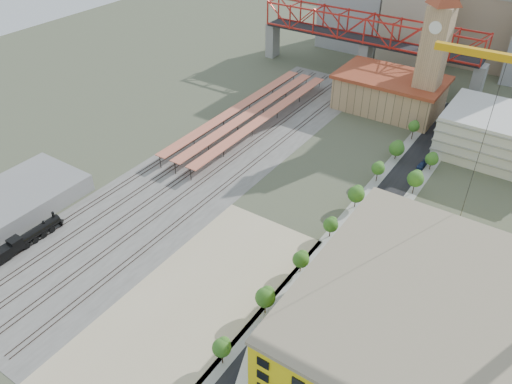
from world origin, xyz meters
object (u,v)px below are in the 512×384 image
Objects in this scene: site_trailer_b at (267,347)px; site_trailer_c at (321,277)px; construction_building at (427,335)px; site_trailer_a at (248,370)px; clock_tower at (436,41)px; locomotive at (28,238)px; site_trailer_d at (329,266)px.

site_trailer_b is 22.48m from site_trailer_c.
site_trailer_a is (-26.00, -19.18, -8.06)m from construction_building.
site_trailer_c is at bearing 159.81° from construction_building.
locomotive is (-58.00, -119.33, -26.71)m from clock_tower.
clock_tower reaches higher than locomotive.
site_trailer_d reaches higher than site_trailer_b.
site_trailer_c is (8.00, -90.43, -27.28)m from clock_tower.
construction_building is 33.30m from site_trailer_a.
locomotive is at bearing -161.94° from site_trailer_d.
locomotive is 2.05× the size of site_trailer_c.
clock_tower reaches higher than site_trailer_b.
site_trailer_a is 28.74m from site_trailer_c.
locomotive is 2.15× the size of site_trailer_a.
site_trailer_d is at bearing 26.72° from locomotive.
site_trailer_a is 0.95× the size of site_trailer_d.
site_trailer_b is at bearing -85.95° from clock_tower.
site_trailer_a reaches higher than site_trailer_b.
locomotive reaches higher than site_trailer_b.
site_trailer_d is at bearing 82.01° from site_trailer_b.
construction_building is 5.80× the size of site_trailer_b.
construction_building is (34.00, -99.99, -19.29)m from clock_tower.
construction_building is 4.88× the size of site_trailer_c.
clock_tower is 2.44× the size of locomotive.
site_trailer_c reaches higher than site_trailer_a.
clock_tower is 5.96× the size of site_trailer_b.
clock_tower is 5.25× the size of site_trailer_a.
clock_tower is 1.03× the size of construction_building.
site_trailer_a is (8.00, -119.18, -27.34)m from clock_tower.
clock_tower is at bearing 64.08° from locomotive.
site_trailer_a is at bearing -98.66° from site_trailer_d.
site_trailer_a is (66.00, 0.15, -0.63)m from locomotive.
construction_building is 28.83m from site_trailer_c.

